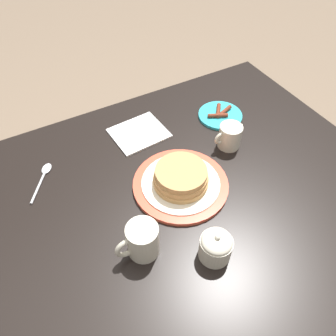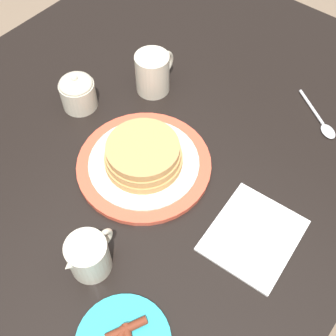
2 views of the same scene
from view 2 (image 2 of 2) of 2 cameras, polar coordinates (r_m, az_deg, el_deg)
name	(u,v)px [view 2 (image 2 of 2)]	position (r m, az deg, el deg)	size (l,w,h in m)	color
ground_plane	(152,266)	(1.57, -2.25, -13.11)	(8.00, 8.00, 0.00)	#7A6651
dining_table	(143,165)	(1.01, -3.40, 0.35)	(1.31, 1.02, 0.74)	black
pancake_plate	(144,159)	(0.85, -3.32, 1.22)	(0.28, 0.28, 0.07)	#DB5138
coffee_mug	(153,72)	(0.99, -2.00, 12.84)	(0.11, 0.08, 0.10)	beige
creamer_pitcher	(88,256)	(0.74, -10.75, -11.65)	(0.11, 0.07, 0.09)	beige
sugar_bowl	(78,92)	(0.97, -12.14, 10.06)	(0.08, 0.08, 0.09)	beige
napkin	(253,235)	(0.80, 11.49, -8.93)	(0.18, 0.16, 0.01)	white
spoon	(322,123)	(1.00, 20.13, 5.80)	(0.10, 0.14, 0.01)	silver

